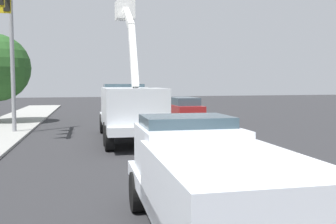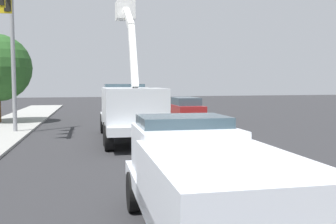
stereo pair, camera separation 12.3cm
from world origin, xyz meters
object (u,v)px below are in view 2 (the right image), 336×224
at_px(traffic_cone_mid_front, 156,123).
at_px(traffic_signal_mast, 6,24).
at_px(passing_minivan, 185,107).
at_px(utility_bucket_truck, 129,106).
at_px(service_pickup_truck, 204,179).

bearing_deg(traffic_cone_mid_front, traffic_signal_mast, 102.85).
relative_size(passing_minivan, traffic_signal_mast, 0.59).
bearing_deg(utility_bucket_truck, passing_minivan, -33.54).
height_order(utility_bucket_truck, passing_minivan, utility_bucket_truck).
xyz_separation_m(passing_minivan, traffic_signal_mast, (-6.22, 11.29, 4.66)).
relative_size(service_pickup_truck, traffic_signal_mast, 0.69).
height_order(passing_minivan, traffic_cone_mid_front, passing_minivan).
bearing_deg(service_pickup_truck, passing_minivan, -17.11).
height_order(service_pickup_truck, traffic_cone_mid_front, service_pickup_truck).
distance_m(service_pickup_truck, traffic_signal_mast, 15.89).
height_order(traffic_cone_mid_front, traffic_signal_mast, traffic_signal_mast).
distance_m(passing_minivan, traffic_signal_mast, 13.71).
distance_m(utility_bucket_truck, passing_minivan, 10.14).
distance_m(service_pickup_truck, passing_minivan, 21.58).
bearing_deg(utility_bucket_truck, traffic_signal_mast, 68.76).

